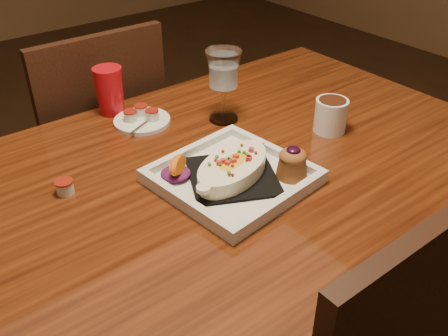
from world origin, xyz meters
TOP-DOWN VIEW (x-y plane):
  - table at (0.00, 0.00)m, footprint 1.50×0.90m
  - chair_far at (-0.00, 0.63)m, footprint 0.42×0.42m
  - plate at (0.03, -0.06)m, footprint 0.32×0.32m
  - coffee_mug at (0.36, -0.03)m, footprint 0.11×0.08m
  - goblet at (0.18, 0.18)m, footprint 0.09×0.09m
  - saucer at (0.01, 0.30)m, footprint 0.15×0.15m
  - creamer_loose at (-0.28, 0.13)m, footprint 0.04×0.04m
  - red_tumbler at (-0.03, 0.40)m, footprint 0.08×0.08m

SIDE VIEW (x-z plane):
  - chair_far at x=0.00m, z-range 0.04..0.97m
  - table at x=0.00m, z-range 0.28..1.03m
  - saucer at x=0.01m, z-range 0.71..0.81m
  - creamer_loose at x=-0.28m, z-range 0.75..0.78m
  - plate at x=0.03m, z-range 0.73..0.82m
  - coffee_mug at x=0.36m, z-range 0.75..0.84m
  - red_tumbler at x=-0.03m, z-range 0.75..0.88m
  - goblet at x=0.18m, z-range 0.79..0.98m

